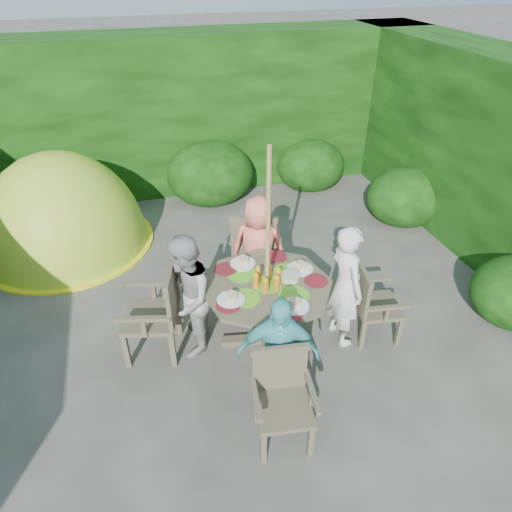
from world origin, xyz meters
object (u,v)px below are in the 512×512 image
object	(u,v)px
garden_chair_right	(371,302)
child_left	(187,297)
garden_chair_back	(255,246)
garden_chair_left	(158,310)
parasol_pole	(268,257)
dome_tent	(70,245)
child_back	(259,249)
child_front	(278,355)
garden_chair_front	(282,396)
child_right	(345,286)
patio_table	(267,294)

from	to	relation	value
garden_chair_right	child_left	xyz separation A→B (m)	(-1.87, 0.34, 0.22)
garden_chair_back	garden_chair_left	bearing A→B (deg)	55.90
garden_chair_back	garden_chair_right	bearing A→B (deg)	145.81
parasol_pole	dome_tent	bearing A→B (deg)	129.31
garden_chair_right	child_back	world-z (taller)	child_back
garden_chair_left	child_back	xyz separation A→B (m)	(1.22, 0.60, 0.13)
garden_chair_right	child_front	distance (m)	1.37
child_back	child_front	world-z (taller)	child_back
garden_chair_back	garden_chair_front	xyz separation A→B (m)	(-0.38, -2.17, -0.07)
parasol_pole	child_front	xyz separation A→B (m)	(-0.14, -0.79, -0.49)
parasol_pole	garden_chair_front	world-z (taller)	parasol_pole
garden_chair_left	child_front	size ratio (longest dim) A/B	0.81
child_front	dome_tent	bearing A→B (deg)	138.56
garden_chair_back	child_front	distance (m)	1.90
garden_chair_back	child_back	distance (m)	0.33
garden_chair_back	child_right	world-z (taller)	child_right
garden_chair_back	child_left	size ratio (longest dim) A/B	0.72
garden_chair_front	child_left	world-z (taller)	child_left
garden_chair_right	child_left	distance (m)	1.92
child_left	garden_chair_front	bearing A→B (deg)	38.05
garden_chair_front	child_back	world-z (taller)	child_back
garden_chair_back	dome_tent	xyz separation A→B (m)	(-2.33, 1.54, -0.52)
garden_chair_front	child_right	xyz separation A→B (m)	(0.99, 0.94, 0.24)
child_right	child_left	bearing A→B (deg)	73.90
garden_chair_left	dome_tent	xyz separation A→B (m)	(-1.07, 2.44, -0.53)
patio_table	child_back	xyz separation A→B (m)	(0.14, 0.79, 0.02)
child_back	child_front	size ratio (longest dim) A/B	1.08
garden_chair_left	garden_chair_front	world-z (taller)	garden_chair_left
garden_chair_right	garden_chair_front	bearing A→B (deg)	133.54
garden_chair_front	dome_tent	bearing A→B (deg)	125.25
parasol_pole	dome_tent	size ratio (longest dim) A/B	0.80
garden_chair_right	patio_table	bearing A→B (deg)	88.50
garden_chair_left	child_front	distance (m)	1.35
garden_chair_front	dome_tent	size ratio (longest dim) A/B	0.31
child_left	child_front	size ratio (longest dim) A/B	1.09
child_right	child_front	size ratio (longest dim) A/B	1.12
garden_chair_left	child_front	world-z (taller)	child_front
parasol_pole	garden_chair_back	world-z (taller)	parasol_pole
parasol_pole	child_back	xyz separation A→B (m)	(0.14, 0.79, -0.43)
parasol_pole	child_front	world-z (taller)	parasol_pole
dome_tent	patio_table	bearing A→B (deg)	-66.19
garden_chair_front	child_front	size ratio (longest dim) A/B	0.69
garden_chair_left	garden_chair_back	size ratio (longest dim) A/B	1.03
patio_table	dome_tent	bearing A→B (deg)	129.37
garden_chair_front	dome_tent	xyz separation A→B (m)	(-1.95, 3.71, -0.45)
child_right	child_left	xyz separation A→B (m)	(-1.57, 0.29, -0.02)
garden_chair_back	child_left	distance (m)	1.36
patio_table	child_back	size ratio (longest dim) A/B	1.16
dome_tent	garden_chair_front	bearing A→B (deg)	-77.86
parasol_pole	garden_chair_right	size ratio (longest dim) A/B	2.58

